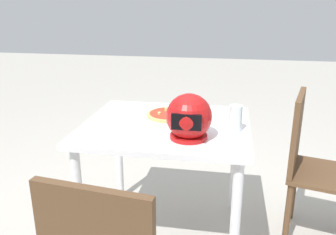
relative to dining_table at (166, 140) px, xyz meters
name	(u,v)px	position (x,y,z in m)	size (l,w,h in m)	color
ground_plane	(166,232)	(0.00, 0.00, -0.63)	(14.00, 14.00, 0.00)	#B2ADA3
dining_table	(166,140)	(0.00, 0.00, 0.00)	(0.93, 0.81, 0.73)	white
pizza_plate	(170,117)	(0.00, -0.10, 0.11)	(0.32, 0.32, 0.01)	white
pizza	(170,114)	(-0.01, -0.10, 0.13)	(0.26, 0.26, 0.05)	tan
motorcycle_helmet	(189,118)	(-0.15, 0.20, 0.21)	(0.23, 0.23, 0.23)	#B21414
drinking_glass	(235,118)	(-0.38, 0.05, 0.17)	(0.07, 0.07, 0.14)	silver
chair_side	(311,161)	(-0.83, -0.11, -0.12)	(0.49, 0.49, 0.90)	brown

